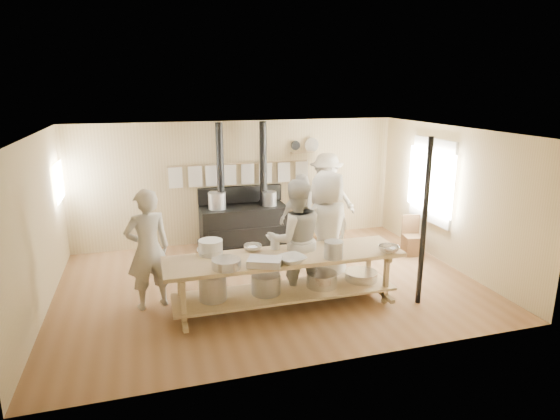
% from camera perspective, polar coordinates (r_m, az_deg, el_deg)
% --- Properties ---
extents(ground, '(7.00, 7.00, 0.00)m').
position_cam_1_polar(ground, '(8.16, -1.26, -8.97)').
color(ground, brown).
rests_on(ground, ground).
extents(room_shell, '(7.00, 7.00, 7.00)m').
position_cam_1_polar(room_shell, '(7.64, -1.33, 2.23)').
color(room_shell, tan).
rests_on(room_shell, ground).
extents(window_right, '(0.09, 1.50, 1.65)m').
position_cam_1_polar(window_right, '(9.66, 18.03, 3.42)').
color(window_right, beige).
rests_on(window_right, ground).
extents(left_opening, '(0.00, 0.90, 0.90)m').
position_cam_1_polar(left_opening, '(9.48, -25.32, 3.13)').
color(left_opening, white).
rests_on(left_opening, ground).
extents(stove, '(1.90, 0.75, 2.60)m').
position_cam_1_polar(stove, '(9.92, -4.51, -1.42)').
color(stove, black).
rests_on(stove, ground).
extents(towel_rail, '(3.00, 0.04, 0.47)m').
position_cam_1_polar(towel_rail, '(9.95, -4.93, 4.73)').
color(towel_rail, '#9D7B5A').
rests_on(towel_rail, ground).
extents(back_wall_shelf, '(0.63, 0.14, 0.32)m').
position_cam_1_polar(back_wall_shelf, '(10.30, 3.05, 7.65)').
color(back_wall_shelf, '#9D7B5A').
rests_on(back_wall_shelf, ground).
extents(prep_table, '(3.60, 0.90, 0.85)m').
position_cam_1_polar(prep_table, '(7.15, 0.54, -7.97)').
color(prep_table, '#9D7B5A').
rests_on(prep_table, ground).
extents(support_post, '(0.08, 0.08, 2.60)m').
position_cam_1_polar(support_post, '(7.35, 17.16, -1.56)').
color(support_post, black).
rests_on(support_post, ground).
extents(cook_far_left, '(0.77, 0.61, 1.86)m').
position_cam_1_polar(cook_far_left, '(7.30, -15.80, -4.64)').
color(cook_far_left, beige).
rests_on(cook_far_left, ground).
extents(cook_left, '(0.96, 0.76, 1.93)m').
position_cam_1_polar(cook_left, '(7.36, 1.88, -3.61)').
color(cook_left, beige).
rests_on(cook_left, ground).
extents(cook_center, '(1.12, 0.92, 1.98)m').
position_cam_1_polar(cook_center, '(7.80, 5.75, -2.40)').
color(cook_center, beige).
rests_on(cook_center, ground).
extents(cook_right, '(1.07, 0.63, 1.71)m').
position_cam_1_polar(cook_right, '(8.98, 2.81, -0.92)').
color(cook_right, beige).
rests_on(cook_right, ground).
extents(cook_by_window, '(1.36, 0.95, 1.93)m').
position_cam_1_polar(cook_by_window, '(10.15, 5.63, 1.53)').
color(cook_by_window, beige).
rests_on(cook_by_window, ground).
extents(chair, '(0.42, 0.42, 0.78)m').
position_cam_1_polar(chair, '(9.82, 15.83, -3.89)').
color(chair, brown).
rests_on(chair, ground).
extents(bowl_white_a, '(0.37, 0.37, 0.09)m').
position_cam_1_polar(bowl_white_a, '(7.11, -8.61, -5.05)').
color(bowl_white_a, silver).
rests_on(bowl_white_a, prep_table).
extents(bowl_steel_a, '(0.36, 0.36, 0.09)m').
position_cam_1_polar(bowl_steel_a, '(7.22, -3.35, -4.60)').
color(bowl_steel_a, silver).
rests_on(bowl_steel_a, prep_table).
extents(bowl_white_b, '(0.49, 0.49, 0.10)m').
position_cam_1_polar(bowl_white_b, '(6.72, 1.44, -6.05)').
color(bowl_white_b, silver).
rests_on(bowl_white_b, prep_table).
extents(bowl_steel_b, '(0.33, 0.33, 0.10)m').
position_cam_1_polar(bowl_steel_b, '(7.32, 13.12, -4.65)').
color(bowl_steel_b, silver).
rests_on(bowl_steel_b, prep_table).
extents(roasting_pan, '(0.55, 0.47, 0.10)m').
position_cam_1_polar(roasting_pan, '(6.62, -1.88, -6.36)').
color(roasting_pan, '#B2B2B7').
rests_on(roasting_pan, prep_table).
extents(mixing_bowl_large, '(0.43, 0.43, 0.13)m').
position_cam_1_polar(mixing_bowl_large, '(6.56, -6.55, -6.52)').
color(mixing_bowl_large, silver).
rests_on(mixing_bowl_large, prep_table).
extents(bucket_galv, '(0.36, 0.36, 0.26)m').
position_cam_1_polar(bucket_galv, '(6.91, 6.55, -4.84)').
color(bucket_galv, gray).
rests_on(bucket_galv, prep_table).
extents(deep_bowl_enamel, '(0.46, 0.46, 0.23)m').
position_cam_1_polar(deep_bowl_enamel, '(7.09, -8.45, -4.52)').
color(deep_bowl_enamel, silver).
rests_on(deep_bowl_enamel, prep_table).
extents(pitcher, '(0.17, 0.17, 0.22)m').
position_cam_1_polar(pitcher, '(7.25, -0.61, -3.93)').
color(pitcher, silver).
rests_on(pitcher, prep_table).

